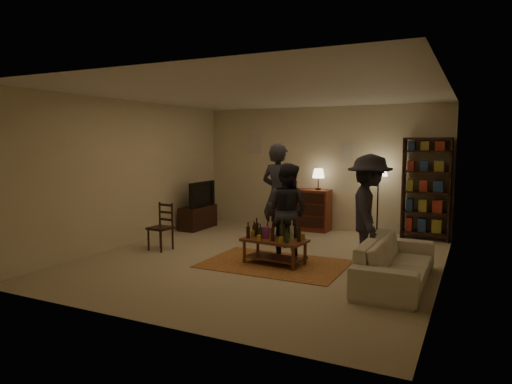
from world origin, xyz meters
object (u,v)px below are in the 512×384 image
Objects in this scene: person_left at (278,195)px; person_by_sofa at (369,212)px; dining_chair at (162,225)px; bookshelf at (426,188)px; sofa at (396,262)px; dresser at (307,209)px; coffee_table at (274,241)px; person_right at (287,211)px; floor_lamp at (378,174)px; tv_stand at (198,211)px.

person_left reaches higher than person_by_sofa.
bookshelf is (4.16, 2.96, 0.59)m from dining_chair.
sofa is (4.11, -0.22, -0.14)m from dining_chair.
dresser is 0.78× the size of person_by_sofa.
dresser is at bearing 99.56° from coffee_table.
sofa is (1.90, -0.18, -0.07)m from coffee_table.
person_right is (2.26, 0.37, 0.35)m from dining_chair.
dresser is at bearing -78.43° from person_left.
floor_lamp is 2.69m from person_right.
person_left is at bearing 110.32° from coffee_table.
dining_chair is 0.63× the size of dresser.
floor_lamp is at bearing -2.37° from dresser.
bookshelf is 0.95m from floor_lamp.
person_left is (1.76, 1.18, 0.51)m from dining_chair.
person_by_sofa is at bearing 10.80° from dining_chair.
tv_stand is 2.49m from person_left.
floor_lamp reaches higher than tv_stand.
person_by_sofa reaches higher than dining_chair.
dining_chair is at bearing -74.87° from tv_stand.
person_by_sofa reaches higher than tv_stand.
coffee_table is 0.65× the size of person_right.
person_left is at bearing 39.45° from dining_chair.
person_by_sofa is at bearing -53.51° from dresser.
person_by_sofa is at bearing 42.00° from sofa.
tv_stand is 0.69× the size of floor_lamp.
coffee_table is 0.51× the size of bookshelf.
dresser reaches higher than sofa.
person_left is at bearing -19.13° from tv_stand.
bookshelf is 1.27× the size of person_right.
person_right reaches higher than dining_chair.
person_left is (-0.45, 1.22, 0.58)m from coffee_table.
dresser is at bearing 177.63° from floor_lamp.
coffee_table is at bearing -36.32° from tv_stand.
bookshelf reaches higher than sofa.
sofa is at bearing -52.46° from dresser.
dining_chair is at bearing 81.20° from person_by_sofa.
bookshelf reaches higher than dresser.
dining_chair is 0.43× the size of bookshelf.
dresser is 2.50m from bookshelf.
sofa is at bearing -90.82° from bookshelf.
bookshelf is at bearing 8.16° from floor_lamp.
person_left is 1.20× the size of person_right.
coffee_table is 3.18m from floor_lamp.
coffee_table is 0.76× the size of dresser.
tv_stand is at bearing -20.37° from person_right.
coffee_table is 2.98m from dresser.
person_by_sofa reaches higher than coffee_table.
tv_stand is 0.67× the size of person_right.
bookshelf is at bearing 57.04° from coffee_table.
tv_stand is 4.84m from bookshelf.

